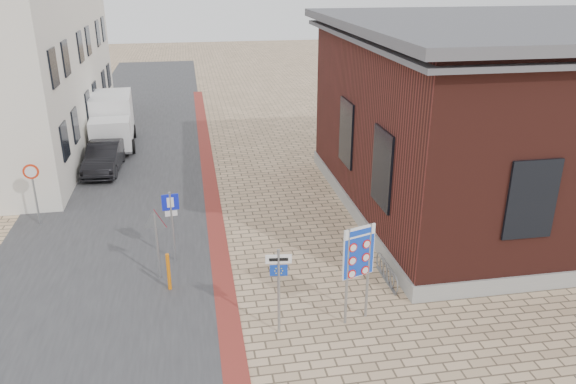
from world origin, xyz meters
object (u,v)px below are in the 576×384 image
object	(u,v)px
sedan	(104,157)
box_truck	(112,121)
essen_sign	(279,279)
border_sign	(359,254)
bollard	(169,272)
parking_sign	(171,215)

from	to	relation	value
sedan	box_truck	xyz separation A→B (m)	(-0.01, 3.89, 0.66)
box_truck	essen_sign	world-z (taller)	box_truck
sedan	border_sign	bearing A→B (deg)	-56.22
box_truck	bollard	bearing A→B (deg)	-81.65
border_sign	essen_sign	bearing A→B (deg)	167.12
border_sign	parking_sign	xyz separation A→B (m)	(-4.60, 4.00, -0.36)
sedan	parking_sign	distance (m)	9.49
border_sign	bollard	xyz separation A→B (m)	(-4.72, 2.30, -1.33)
box_truck	parking_sign	size ratio (longest dim) A/B	2.16
essen_sign	parking_sign	world-z (taller)	essen_sign
sedan	box_truck	distance (m)	3.94
parking_sign	border_sign	bearing A→B (deg)	-47.26
border_sign	bollard	size ratio (longest dim) A/B	2.35
box_truck	essen_sign	bearing A→B (deg)	-74.81
sedan	box_truck	bearing A→B (deg)	93.06
sedan	bollard	world-z (taller)	sedan
parking_sign	bollard	xyz separation A→B (m)	(-0.12, -1.70, -0.97)
essen_sign	bollard	xyz separation A→B (m)	(-2.70, 2.50, -0.95)
box_truck	bollard	xyz separation A→B (m)	(3.01, -14.51, -0.73)
parking_sign	sedan	bearing A→B (deg)	103.05
sedan	parking_sign	bearing A→B (deg)	-67.78
border_sign	parking_sign	bearing A→B (deg)	120.44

